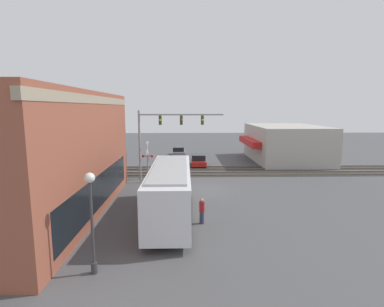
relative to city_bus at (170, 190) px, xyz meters
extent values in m
plane|color=#4C4C4F|center=(6.78, -2.80, -1.88)|extent=(120.00, 120.00, 0.00)
cube|color=brown|center=(0.78, 9.02, 2.23)|extent=(17.93, 8.63, 8.21)
cube|color=gray|center=(0.78, 4.85, 5.79)|extent=(18.13, 0.36, 0.50)
cube|color=black|center=(0.78, 4.75, -0.18)|extent=(15.06, 0.12, 2.20)
cube|color=#B2ADA3|center=(21.34, -14.70, 0.51)|extent=(12.97, 8.79, 4.77)
cube|color=red|center=(21.34, -9.75, 0.72)|extent=(9.08, 1.20, 0.80)
cube|color=silver|center=(0.01, 0.00, -0.02)|extent=(10.58, 2.55, 2.87)
cube|color=black|center=(0.01, 0.00, 0.41)|extent=(10.37, 2.59, 1.20)
cube|color=gold|center=(0.01, 0.00, -1.28)|extent=(10.37, 2.58, 0.24)
cube|color=#A5A8AA|center=(0.01, 0.00, 1.47)|extent=(9.00, 2.17, 0.12)
cylinder|color=black|center=(3.10, 0.00, -1.38)|extent=(1.00, 2.57, 1.00)
cylinder|color=black|center=(-3.48, 0.00, -1.38)|extent=(1.00, 2.57, 1.00)
cylinder|color=gray|center=(10.55, 3.51, 1.57)|extent=(0.20, 0.20, 6.90)
cylinder|color=gray|center=(10.55, -0.62, 4.63)|extent=(0.16, 8.26, 0.16)
cube|color=#284723|center=(10.55, 1.45, 4.08)|extent=(0.30, 0.27, 0.90)
sphere|color=yellow|center=(10.38, 1.45, 4.08)|extent=(0.20, 0.20, 0.20)
cube|color=#284723|center=(10.55, -0.62, 4.08)|extent=(0.30, 0.27, 0.90)
sphere|color=red|center=(10.38, -0.62, 4.08)|extent=(0.20, 0.20, 0.20)
cube|color=#284723|center=(10.55, -2.68, 4.08)|extent=(0.30, 0.27, 0.90)
sphere|color=yellow|center=(10.38, -2.68, 4.08)|extent=(0.20, 0.20, 0.20)
cylinder|color=gray|center=(11.19, 2.84, -0.08)|extent=(0.14, 0.14, 3.60)
cube|color=white|center=(11.19, 2.84, 1.22)|extent=(1.41, 0.06, 1.41)
cube|color=white|center=(11.19, 2.84, 1.22)|extent=(1.41, 0.06, 1.41)
cylinder|color=#38383A|center=(11.19, 2.84, 0.42)|extent=(0.08, 0.90, 0.08)
sphere|color=red|center=(11.14, 2.39, 0.42)|extent=(0.28, 0.28, 0.28)
sphere|color=red|center=(11.14, 3.29, 0.42)|extent=(0.28, 0.28, 0.28)
cylinder|color=#38383A|center=(-6.67, 3.00, -1.63)|extent=(0.28, 0.28, 0.50)
cylinder|color=#38383A|center=(-6.67, 3.00, 0.15)|extent=(0.12, 0.12, 4.05)
sphere|color=white|center=(-6.67, 3.00, 2.40)|extent=(0.44, 0.44, 0.44)
cube|color=#332D28|center=(12.78, -2.80, -1.86)|extent=(2.60, 60.00, 0.03)
cube|color=#6B6056|center=(12.07, -2.80, -1.80)|extent=(0.07, 60.00, 0.15)
cube|color=#6B6056|center=(13.50, -2.80, -1.80)|extent=(0.07, 60.00, 0.15)
cube|color=#332D28|center=(15.98, -2.80, -1.86)|extent=(2.60, 60.00, 0.03)
cube|color=#6B6056|center=(15.27, -2.80, -1.80)|extent=(0.07, 60.00, 0.15)
cube|color=#6B6056|center=(16.70, -2.80, -1.80)|extent=(0.07, 60.00, 0.15)
cube|color=#B21E19|center=(17.56, -2.60, -1.33)|extent=(4.23, 1.80, 0.57)
cube|color=black|center=(17.35, -2.60, -0.71)|extent=(2.33, 1.62, 0.68)
cylinder|color=black|center=(18.87, -2.60, -1.56)|extent=(0.64, 1.82, 0.64)
cylinder|color=black|center=(16.25, -2.60, -1.56)|extent=(0.64, 1.82, 0.64)
cube|color=slate|center=(25.70, 0.00, -1.36)|extent=(4.28, 1.80, 0.51)
cube|color=black|center=(25.49, 0.00, -0.79)|extent=(2.35, 1.62, 0.63)
cylinder|color=black|center=(27.03, 0.00, -1.56)|extent=(0.64, 1.82, 0.64)
cylinder|color=black|center=(24.38, 0.00, -1.56)|extent=(0.64, 1.82, 0.64)
cylinder|color=#2D3351|center=(-1.10, -2.01, -1.49)|extent=(0.28, 0.28, 0.77)
cylinder|color=maroon|center=(-1.10, -2.01, -0.79)|extent=(0.34, 0.34, 0.64)
sphere|color=tan|center=(-1.10, -2.01, -0.36)|extent=(0.21, 0.21, 0.21)
cylinder|color=black|center=(10.52, 1.93, -1.49)|extent=(0.28, 0.28, 0.78)
cylinder|color=#4C4C51|center=(10.52, 1.93, -0.78)|extent=(0.34, 0.34, 0.65)
sphere|color=tan|center=(10.52, 1.93, -0.35)|extent=(0.21, 0.21, 0.21)
camera|label=1|loc=(-18.90, -0.98, 5.28)|focal=28.00mm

